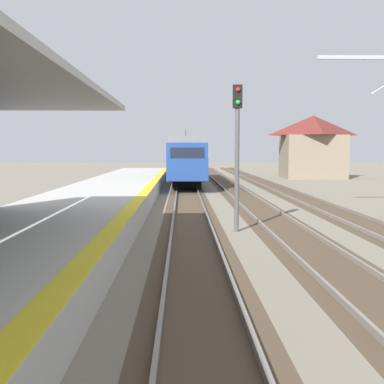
# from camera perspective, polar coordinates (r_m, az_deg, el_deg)

# --- Properties ---
(station_platform) EXTENTS (5.00, 80.00, 0.91)m
(station_platform) POSITION_cam_1_polar(r_m,az_deg,el_deg) (14.30, -17.67, -5.23)
(station_platform) COLOR #B7B5AD
(station_platform) RESTS_ON ground
(track_pair_nearest_platform) EXTENTS (2.34, 120.00, 0.16)m
(track_pair_nearest_platform) POSITION_cam_1_polar(r_m,az_deg,el_deg) (17.73, -0.02, -4.34)
(track_pair_nearest_platform) COLOR #4C3D2D
(track_pair_nearest_platform) RESTS_ON ground
(track_pair_middle) EXTENTS (2.34, 120.00, 0.16)m
(track_pair_middle) POSITION_cam_1_polar(r_m,az_deg,el_deg) (18.12, 10.82, -4.23)
(track_pair_middle) COLOR #4C3D2D
(track_pair_middle) RESTS_ON ground
(track_pair_far_side) EXTENTS (2.34, 120.00, 0.16)m
(track_pair_far_side) POSITION_cam_1_polar(r_m,az_deg,el_deg) (19.12, 20.86, -3.99)
(track_pair_far_side) COLOR #4C3D2D
(track_pair_far_side) RESTS_ON ground
(approaching_train) EXTENTS (2.93, 19.60, 4.76)m
(approaching_train) POSITION_cam_1_polar(r_m,az_deg,el_deg) (41.90, -0.70, 4.00)
(approaching_train) COLOR navy
(approaching_train) RESTS_ON ground
(rail_signal_post) EXTENTS (0.32, 0.34, 5.20)m
(rail_signal_post) POSITION_cam_1_polar(r_m,az_deg,el_deg) (17.20, 5.37, 5.86)
(rail_signal_post) COLOR #4C4C4C
(rail_signal_post) RESTS_ON ground
(distant_trackside_house) EXTENTS (6.60, 5.28, 6.40)m
(distant_trackside_house) POSITION_cam_1_polar(r_m,az_deg,el_deg) (51.10, 14.09, 5.34)
(distant_trackside_house) COLOR #7F705B
(distant_trackside_house) RESTS_ON ground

